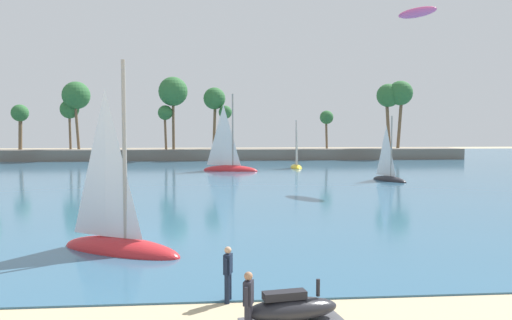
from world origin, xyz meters
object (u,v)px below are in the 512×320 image
object	(u,v)px
person_rigging_by_gear	(248,303)
sailboat_mid_bay	(389,174)
sailboat_toward_headland	(296,163)
person_at_waterline	(228,272)
watercraft_on_trailer	(291,311)
sailboat_near_shore	(229,163)
kite_aloft_high_over_bay	(417,13)
sailboat_far_left	(118,233)

from	to	relation	value
person_rigging_by_gear	sailboat_mid_bay	xyz separation A→B (m)	(16.25, 35.55, -0.23)
person_rigging_by_gear	sailboat_toward_headland	bearing A→B (deg)	79.15
person_rigging_by_gear	person_at_waterline	size ratio (longest dim) A/B	1.00
person_at_waterline	sailboat_mid_bay	world-z (taller)	sailboat_mid_bay
watercraft_on_trailer	sailboat_near_shore	world-z (taller)	sailboat_near_shore
watercraft_on_trailer	kite_aloft_high_over_bay	xyz separation A→B (m)	(16.08, 31.36, 14.77)
person_at_waterline	sailboat_near_shore	bearing A→B (deg)	87.98
person_at_waterline	sailboat_toward_headland	size ratio (longest dim) A/B	0.25
sailboat_toward_headland	sailboat_mid_bay	bearing A→B (deg)	-69.03
sailboat_near_shore	sailboat_toward_headland	size ratio (longest dim) A/B	1.50
kite_aloft_high_over_bay	sailboat_far_left	bearing A→B (deg)	-71.63
sailboat_far_left	kite_aloft_high_over_bay	world-z (taller)	kite_aloft_high_over_bay
sailboat_mid_bay	sailboat_toward_headland	size ratio (longest dim) A/B	1.02
watercraft_on_trailer	sailboat_toward_headland	distance (m)	52.33
watercraft_on_trailer	person_rigging_by_gear	distance (m)	1.24
sailboat_mid_bay	kite_aloft_high_over_bay	xyz separation A→B (m)	(0.94, -3.80, 14.62)
kite_aloft_high_over_bay	sailboat_toward_headland	bearing A→B (deg)	172.11
person_rigging_by_gear	sailboat_mid_bay	size ratio (longest dim) A/B	0.25
sailboat_near_shore	sailboat_far_left	distance (m)	39.79
watercraft_on_trailer	person_at_waterline	world-z (taller)	person_at_waterline
sailboat_near_shore	sailboat_mid_bay	xyz separation A→B (m)	(15.04, -12.86, -0.28)
person_rigging_by_gear	person_at_waterline	world-z (taller)	same
sailboat_mid_bay	sailboat_far_left	bearing A→B (deg)	-128.41
person_at_waterline	sailboat_toward_headland	xyz separation A→B (m)	(10.37, 49.32, -0.24)
watercraft_on_trailer	sailboat_toward_headland	bearing A→B (deg)	80.27
sailboat_far_left	kite_aloft_high_over_bay	size ratio (longest dim) A/B	2.07
person_rigging_by_gear	person_at_waterline	bearing A→B (deg)	98.74
person_at_waterline	kite_aloft_high_over_bay	world-z (taller)	kite_aloft_high_over_bay
watercraft_on_trailer	kite_aloft_high_over_bay	world-z (taller)	kite_aloft_high_over_bay
sailboat_mid_bay	kite_aloft_high_over_bay	distance (m)	15.13
person_rigging_by_gear	sailboat_mid_bay	distance (m)	39.09
sailboat_far_left	sailboat_mid_bay	bearing A→B (deg)	51.59
watercraft_on_trailer	sailboat_toward_headland	xyz separation A→B (m)	(8.84, 51.58, 0.13)
person_rigging_by_gear	kite_aloft_high_over_bay	distance (m)	38.87
sailboat_near_shore	sailboat_mid_bay	bearing A→B (deg)	-40.53
kite_aloft_high_over_bay	person_at_waterline	bearing A→B (deg)	-58.76
sailboat_mid_bay	person_at_waterline	bearing A→B (deg)	-116.86
watercraft_on_trailer	sailboat_far_left	bearing A→B (deg)	124.02
person_rigging_by_gear	sailboat_far_left	size ratio (longest dim) A/B	0.20
watercraft_on_trailer	person_at_waterline	distance (m)	2.76
person_at_waterline	kite_aloft_high_over_bay	size ratio (longest dim) A/B	0.41
sailboat_toward_headland	sailboat_far_left	world-z (taller)	sailboat_far_left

